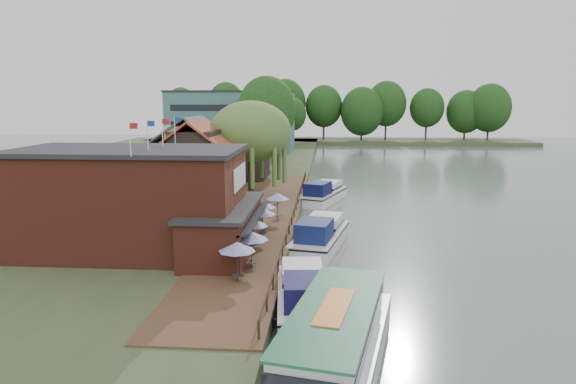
{
  "coord_description": "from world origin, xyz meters",
  "views": [
    {
      "loc": [
        -2.39,
        -34.98,
        11.55
      ],
      "look_at": [
        -6.0,
        12.0,
        3.0
      ],
      "focal_mm": 32.0,
      "sensor_mm": 36.0,
      "label": 1
    }
  ],
  "objects_px": {
    "cruiser_2": "(323,191)",
    "swan": "(281,339)",
    "pub": "(158,200)",
    "tour_boat": "(331,346)",
    "hotel_block": "(232,121)",
    "umbrella_2": "(254,235)",
    "cottage_b": "(194,154)",
    "umbrella_3": "(262,222)",
    "umbrella_1": "(251,250)",
    "umbrella_5": "(278,206)",
    "cruiser_1": "(320,231)",
    "cottage_a": "(198,164)",
    "umbrella_4": "(263,215)",
    "cottage_c": "(241,147)",
    "willow": "(251,150)",
    "umbrella_0": "(237,262)",
    "cruiser_0": "(304,288)"
  },
  "relations": [
    {
      "from": "cruiser_2",
      "to": "pub",
      "type": "bearing_deg",
      "value": -96.86
    },
    {
      "from": "willow",
      "to": "umbrella_0",
      "type": "height_order",
      "value": "willow"
    },
    {
      "from": "hotel_block",
      "to": "umbrella_5",
      "type": "bearing_deg",
      "value": -75.91
    },
    {
      "from": "umbrella_0",
      "to": "swan",
      "type": "relative_size",
      "value": 5.4
    },
    {
      "from": "pub",
      "to": "tour_boat",
      "type": "height_order",
      "value": "pub"
    },
    {
      "from": "umbrella_3",
      "to": "umbrella_5",
      "type": "relative_size",
      "value": 1.0
    },
    {
      "from": "cruiser_2",
      "to": "swan",
      "type": "bearing_deg",
      "value": -74.29
    },
    {
      "from": "willow",
      "to": "umbrella_1",
      "type": "xyz_separation_m",
      "value": [
        3.46,
        -23.38,
        -3.93
      ]
    },
    {
      "from": "cottage_b",
      "to": "cottage_c",
      "type": "bearing_deg",
      "value": 66.04
    },
    {
      "from": "cottage_b",
      "to": "umbrella_1",
      "type": "bearing_deg",
      "value": -68.89
    },
    {
      "from": "hotel_block",
      "to": "umbrella_0",
      "type": "distance_m",
      "value": 78.37
    },
    {
      "from": "cottage_c",
      "to": "cruiser_1",
      "type": "height_order",
      "value": "cottage_c"
    },
    {
      "from": "umbrella_3",
      "to": "swan",
      "type": "height_order",
      "value": "umbrella_3"
    },
    {
      "from": "umbrella_3",
      "to": "cruiser_1",
      "type": "distance_m",
      "value": 4.74
    },
    {
      "from": "umbrella_2",
      "to": "cruiser_1",
      "type": "bearing_deg",
      "value": 48.46
    },
    {
      "from": "willow",
      "to": "swan",
      "type": "height_order",
      "value": "willow"
    },
    {
      "from": "cruiser_1",
      "to": "cruiser_2",
      "type": "distance_m",
      "value": 18.41
    },
    {
      "from": "cruiser_0",
      "to": "umbrella_0",
      "type": "bearing_deg",
      "value": 158.58
    },
    {
      "from": "umbrella_2",
      "to": "umbrella_1",
      "type": "bearing_deg",
      "value": -84.2
    },
    {
      "from": "cottage_c",
      "to": "cruiser_2",
      "type": "xyz_separation_m",
      "value": [
        11.22,
        -10.38,
        -3.99
      ]
    },
    {
      "from": "umbrella_0",
      "to": "umbrella_5",
      "type": "bearing_deg",
      "value": 87.0
    },
    {
      "from": "umbrella_2",
      "to": "tour_boat",
      "type": "xyz_separation_m",
      "value": [
        5.27,
        -14.39,
        -0.76
      ]
    },
    {
      "from": "umbrella_2",
      "to": "swan",
      "type": "relative_size",
      "value": 5.4
    },
    {
      "from": "umbrella_2",
      "to": "umbrella_4",
      "type": "xyz_separation_m",
      "value": [
        -0.13,
        6.16,
        0.0
      ]
    },
    {
      "from": "umbrella_4",
      "to": "cottage_c",
      "type": "bearing_deg",
      "value": 103.13
    },
    {
      "from": "willow",
      "to": "umbrella_3",
      "type": "height_order",
      "value": "willow"
    },
    {
      "from": "hotel_block",
      "to": "cottage_a",
      "type": "height_order",
      "value": "hotel_block"
    },
    {
      "from": "cottage_c",
      "to": "umbrella_4",
      "type": "bearing_deg",
      "value": -76.87
    },
    {
      "from": "willow",
      "to": "umbrella_3",
      "type": "xyz_separation_m",
      "value": [
        3.22,
        -16.23,
        -3.93
      ]
    },
    {
      "from": "umbrella_2",
      "to": "cruiser_2",
      "type": "bearing_deg",
      "value": 78.9
    },
    {
      "from": "cottage_b",
      "to": "umbrella_4",
      "type": "xyz_separation_m",
      "value": [
        10.47,
        -18.75,
        -2.96
      ]
    },
    {
      "from": "umbrella_0",
      "to": "umbrella_4",
      "type": "xyz_separation_m",
      "value": [
        -0.04,
        12.11,
        0.0
      ]
    },
    {
      "from": "pub",
      "to": "cruiser_2",
      "type": "relative_size",
      "value": 1.93
    },
    {
      "from": "cruiser_2",
      "to": "umbrella_1",
      "type": "bearing_deg",
      "value": -80.42
    },
    {
      "from": "umbrella_1",
      "to": "umbrella_5",
      "type": "relative_size",
      "value": 1.0
    },
    {
      "from": "hotel_block",
      "to": "cruiser_1",
      "type": "height_order",
      "value": "hotel_block"
    },
    {
      "from": "pub",
      "to": "umbrella_2",
      "type": "height_order",
      "value": "pub"
    },
    {
      "from": "cruiser_2",
      "to": "umbrella_3",
      "type": "bearing_deg",
      "value": -84.21
    },
    {
      "from": "willow",
      "to": "umbrella_5",
      "type": "distance_m",
      "value": 11.51
    },
    {
      "from": "umbrella_2",
      "to": "cruiser_1",
      "type": "relative_size",
      "value": 0.22
    },
    {
      "from": "cottage_c",
      "to": "willow",
      "type": "xyz_separation_m",
      "value": [
        3.5,
        -14.0,
        0.96
      ]
    },
    {
      "from": "hotel_block",
      "to": "umbrella_3",
      "type": "bearing_deg",
      "value": -77.65
    },
    {
      "from": "umbrella_2",
      "to": "cottage_b",
      "type": "bearing_deg",
      "value": 113.06
    },
    {
      "from": "umbrella_2",
      "to": "umbrella_3",
      "type": "xyz_separation_m",
      "value": [
        0.12,
        3.67,
        0.0
      ]
    },
    {
      "from": "umbrella_0",
      "to": "cruiser_1",
      "type": "distance_m",
      "value": 12.03
    },
    {
      "from": "hotel_block",
      "to": "umbrella_2",
      "type": "bearing_deg",
      "value": -78.36
    },
    {
      "from": "hotel_block",
      "to": "cottage_b",
      "type": "height_order",
      "value": "hotel_block"
    },
    {
      "from": "cottage_a",
      "to": "umbrella_3",
      "type": "distance_m",
      "value": 13.95
    },
    {
      "from": "hotel_block",
      "to": "cottage_a",
      "type": "relative_size",
      "value": 2.95
    },
    {
      "from": "cottage_c",
      "to": "cruiser_2",
      "type": "distance_m",
      "value": 15.8
    }
  ]
}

